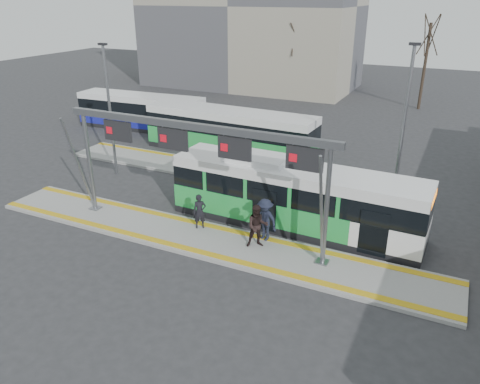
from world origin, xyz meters
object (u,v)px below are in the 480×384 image
object	(u,v)px
gantry	(195,147)
hero_bus	(294,197)
passenger_c	(265,220)
passenger_b	(257,226)
passenger_a	(200,211)

from	to	relation	value
gantry	hero_bus	distance (m)	5.37
gantry	passenger_c	distance (m)	4.40
hero_bus	gantry	bearing A→B (deg)	-138.95
gantry	passenger_c	bearing A→B (deg)	15.75
passenger_b	passenger_c	xyz separation A→B (m)	(0.05, 0.70, 0.01)
hero_bus	passenger_c	xyz separation A→B (m)	(-0.61, -2.07, -0.38)
gantry	passenger_a	size ratio (longest dim) A/B	7.85
gantry	hero_bus	size ratio (longest dim) A/B	1.08
gantry	hero_bus	xyz separation A→B (m)	(3.54, 2.90, -2.79)
passenger_b	passenger_c	size ratio (longest dim) A/B	0.99
gantry	passenger_a	distance (m)	3.38
gantry	passenger_c	world-z (taller)	gantry
hero_bus	passenger_a	distance (m)	4.48
gantry	passenger_b	size ratio (longest dim) A/B	6.69
passenger_b	passenger_a	bearing A→B (deg)	140.40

